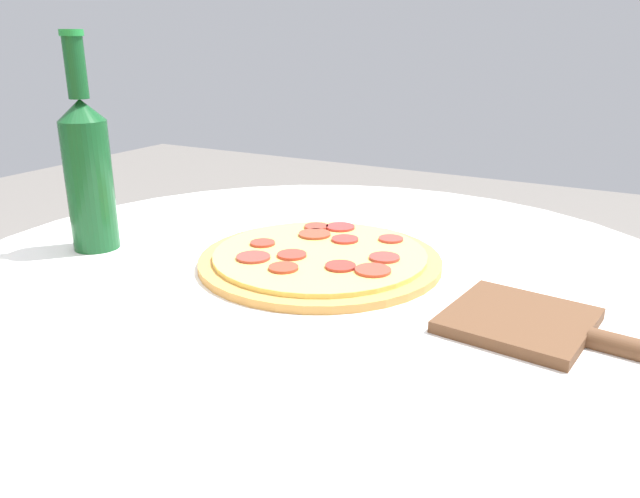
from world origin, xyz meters
TOP-DOWN VIEW (x-y plane):
  - table at (0.00, 0.00)m, footprint 0.94×0.94m
  - pizza at (0.02, -0.03)m, footprint 0.30×0.30m
  - beer_bottle at (0.31, 0.06)m, footprint 0.06×0.06m
  - pizza_paddle at (-0.26, 0.03)m, footprint 0.25×0.15m

SIDE VIEW (x-z plane):
  - table at x=0.00m, z-range 0.17..0.92m
  - pizza_paddle at x=-0.26m, z-range 0.74..0.77m
  - pizza at x=0.02m, z-range 0.75..0.77m
  - beer_bottle at x=0.31m, z-range 0.72..1.00m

